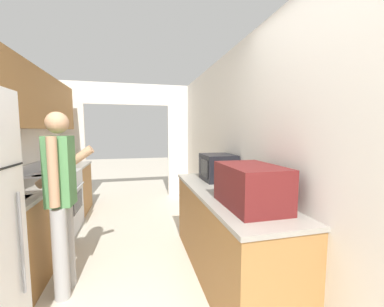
% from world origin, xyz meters
% --- Properties ---
extents(wall_right, '(0.06, 6.71, 2.50)m').
position_xyz_m(wall_right, '(1.36, 1.55, 1.25)').
color(wall_right, white).
rests_on(wall_right, ground_plane).
extents(wall_far_with_doorway, '(3.05, 0.06, 2.50)m').
position_xyz_m(wall_far_with_doorway, '(0.00, 4.34, 1.45)').
color(wall_far_with_doorway, white).
rests_on(wall_far_with_doorway, ground_plane).
extents(counter_left, '(0.62, 3.12, 0.89)m').
position_xyz_m(counter_left, '(-1.03, 2.37, 0.44)').
color(counter_left, '#9E6B38').
rests_on(counter_left, ground_plane).
extents(counter_right, '(0.62, 1.99, 0.89)m').
position_xyz_m(counter_right, '(1.03, 1.19, 0.44)').
color(counter_right, '#9E6B38').
rests_on(counter_right, ground_plane).
extents(range_oven, '(0.66, 0.78, 1.03)m').
position_xyz_m(range_oven, '(-1.02, 2.72, 0.45)').
color(range_oven, '#B7B7BC').
rests_on(range_oven, ground_plane).
extents(person, '(0.53, 0.39, 1.66)m').
position_xyz_m(person, '(-0.51, 1.28, 0.89)').
color(person, '#9E9E9E').
rests_on(person, ground_plane).
extents(suitcase, '(0.40, 0.64, 0.34)m').
position_xyz_m(suitcase, '(1.03, 0.68, 1.06)').
color(suitcase, '#5B1919').
rests_on(suitcase, counter_right).
extents(microwave, '(0.37, 0.45, 0.32)m').
position_xyz_m(microwave, '(1.12, 1.71, 1.05)').
color(microwave, black).
rests_on(microwave, counter_right).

